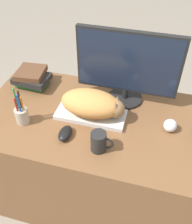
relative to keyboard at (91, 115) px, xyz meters
The scene contains 9 objects.
desk 0.40m from the keyboard, ahead, with size 1.39×0.71×0.75m.
keyboard is the anchor object (origin of this frame).
cat 0.08m from the keyboard, ahead, with size 0.35×0.19×0.14m.
monitor 0.33m from the keyboard, 51.90° to the left, with size 0.57×0.20×0.43m.
computer_mouse 0.20m from the keyboard, 115.10° to the right, with size 0.06×0.11×0.04m.
coffee_mug 0.24m from the keyboard, 64.05° to the right, with size 0.11×0.08×0.11m.
pen_cup 0.37m from the keyboard, 157.44° to the right, with size 0.07×0.07×0.22m.
baseball 0.43m from the keyboard, ahead, with size 0.07×0.07×0.07m.
book_stack 0.47m from the keyboard, 157.78° to the left, with size 0.22×0.19×0.11m.
Camera 1 is at (0.24, -0.65, 1.75)m, focal length 42.00 mm.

